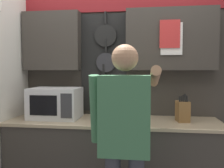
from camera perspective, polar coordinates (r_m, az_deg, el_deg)
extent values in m
cube|color=#38332D|center=(2.67, 0.40, -18.44)|extent=(2.07, 0.60, 0.91)
cube|color=tan|center=(2.53, 0.41, -8.52)|extent=(2.10, 0.63, 0.03)
cube|color=#38332D|center=(2.80, 1.24, -1.44)|extent=(2.67, 0.04, 2.42)
cube|color=#38332D|center=(2.89, -13.54, 9.47)|extent=(0.63, 0.16, 0.64)
cube|color=#38332D|center=(2.71, 13.28, 9.89)|extent=(0.93, 0.16, 0.64)
cube|color=black|center=(2.79, -1.88, 4.85)|extent=(0.51, 0.01, 1.08)
cylinder|color=black|center=(2.78, -1.51, 11.00)|extent=(0.24, 0.02, 0.24)
cube|color=black|center=(2.81, -1.54, 14.87)|extent=(0.02, 0.02, 0.14)
cylinder|color=#2D2D33|center=(2.76, -1.40, 4.94)|extent=(0.21, 0.02, 0.21)
cube|color=black|center=(2.76, -1.42, 8.71)|extent=(0.02, 0.02, 0.15)
cylinder|color=#2D2D33|center=(2.77, -1.92, -1.08)|extent=(0.24, 0.02, 0.24)
cube|color=black|center=(2.76, -1.95, 2.97)|extent=(0.02, 0.02, 0.15)
cylinder|color=silver|center=(2.78, -3.60, -0.90)|extent=(0.01, 0.01, 0.18)
ellipsoid|color=silver|center=(2.79, -3.59, -3.00)|extent=(0.04, 0.01, 0.04)
cylinder|color=black|center=(2.77, -1.96, -1.32)|extent=(0.01, 0.01, 0.22)
ellipsoid|color=black|center=(2.78, -1.96, -3.83)|extent=(0.04, 0.01, 0.04)
cylinder|color=silver|center=(2.76, -0.31, -1.26)|extent=(0.01, 0.01, 0.21)
ellipsoid|color=silver|center=(2.77, -0.31, -3.74)|extent=(0.05, 0.01, 0.04)
cube|color=white|center=(2.62, 13.44, 10.02)|extent=(0.22, 0.02, 0.32)
cube|color=red|center=(2.61, 13.07, 11.09)|extent=(0.20, 0.02, 0.28)
cube|color=silver|center=(2.66, -12.78, -4.26)|extent=(0.50, 0.37, 0.32)
cube|color=black|center=(2.51, -15.45, -4.74)|extent=(0.28, 0.01, 0.20)
cube|color=#333338|center=(2.43, -10.43, -4.94)|extent=(0.11, 0.01, 0.24)
cube|color=brown|center=(2.53, 15.83, -6.05)|extent=(0.13, 0.16, 0.20)
cylinder|color=black|center=(2.47, 15.18, -3.33)|extent=(0.02, 0.02, 0.05)
cylinder|color=black|center=(2.47, 15.59, -3.29)|extent=(0.02, 0.03, 0.06)
cylinder|color=black|center=(2.48, 15.99, -3.16)|extent=(0.02, 0.03, 0.07)
cylinder|color=black|center=(2.48, 16.40, -3.04)|extent=(0.02, 0.04, 0.08)
cylinder|color=black|center=(2.48, 16.80, -3.24)|extent=(0.02, 0.03, 0.06)
cylinder|color=white|center=(2.53, 0.66, -6.69)|extent=(0.13, 0.13, 0.13)
cylinder|color=silver|center=(2.53, 0.48, -4.13)|extent=(0.06, 0.03, 0.25)
cylinder|color=silver|center=(2.52, 1.10, -4.59)|extent=(0.05, 0.03, 0.21)
cylinder|color=tan|center=(2.51, 0.70, -3.86)|extent=(0.06, 0.05, 0.28)
cylinder|color=red|center=(2.54, 0.45, -4.32)|extent=(0.05, 0.03, 0.23)
cylinder|color=black|center=(2.51, 0.62, -4.93)|extent=(0.02, 0.04, 0.18)
cylinder|color=tan|center=(2.50, -0.06, -4.39)|extent=(0.03, 0.05, 0.23)
cylinder|color=tan|center=(2.53, 0.49, -3.56)|extent=(0.04, 0.06, 0.30)
cube|color=#3D704C|center=(1.89, 2.92, -7.14)|extent=(0.38, 0.22, 0.60)
sphere|color=#A87A5B|center=(1.86, 2.96, 6.00)|extent=(0.20, 0.20, 0.20)
cylinder|color=#3D704C|center=(1.94, -3.85, -5.76)|extent=(0.08, 0.17, 0.54)
cylinder|color=#A87A5B|center=(2.11, 9.76, 1.57)|extent=(0.08, 0.54, 0.19)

